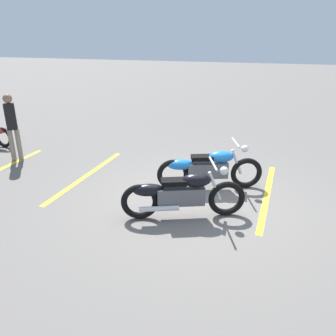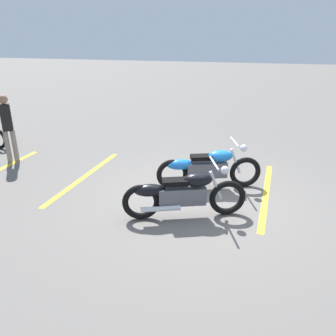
{
  "view_description": "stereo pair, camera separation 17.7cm",
  "coord_description": "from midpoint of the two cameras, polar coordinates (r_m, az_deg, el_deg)",
  "views": [
    {
      "loc": [
        -0.89,
        6.02,
        3.19
      ],
      "look_at": [
        0.68,
        0.0,
        0.65
      ],
      "focal_mm": 36.83,
      "sensor_mm": 36.0,
      "label": 1
    },
    {
      "loc": [
        -0.72,
        6.06,
        3.19
      ],
      "look_at": [
        0.68,
        0.0,
        0.65
      ],
      "focal_mm": 36.83,
      "sensor_mm": 36.0,
      "label": 2
    }
  ],
  "objects": [
    {
      "name": "parking_stripe_mid",
      "position": [
        8.2,
        -12.73,
        -1.24
      ],
      "size": [
        0.4,
        3.2,
        0.01
      ],
      "primitive_type": "cube",
      "rotation": [
        0.0,
        0.0,
        1.48
      ],
      "color": "yellow",
      "rests_on": "ground"
    },
    {
      "name": "bystander_near_row",
      "position": [
        9.48,
        -23.95,
        6.65
      ],
      "size": [
        0.3,
        0.29,
        1.71
      ],
      "rotation": [
        0.0,
        0.0,
        5.31
      ],
      "color": "gray",
      "rests_on": "ground"
    },
    {
      "name": "parking_stripe_near",
      "position": [
        7.41,
        16.72,
        -4.27
      ],
      "size": [
        0.4,
        3.2,
        0.01
      ],
      "primitive_type": "cube",
      "rotation": [
        0.0,
        0.0,
        1.48
      ],
      "color": "yellow",
      "rests_on": "ground"
    },
    {
      "name": "motorcycle_bright_foreground",
      "position": [
        7.25,
        7.23,
        -0.06
      ],
      "size": [
        2.16,
        0.88,
        1.04
      ],
      "rotation": [
        0.0,
        0.0,
        3.45
      ],
      "color": "black",
      "rests_on": "ground"
    },
    {
      "name": "ground_plane",
      "position": [
        6.87,
        6.27,
        -5.57
      ],
      "size": [
        60.0,
        60.0,
        0.0
      ],
      "primitive_type": "plane",
      "color": "#66605B"
    },
    {
      "name": "motorcycle_dark_foreground",
      "position": [
        6.11,
        2.92,
        -4.32
      ],
      "size": [
        2.14,
        0.9,
        1.04
      ],
      "rotation": [
        0.0,
        0.0,
        3.48
      ],
      "color": "black",
      "rests_on": "ground"
    }
  ]
}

